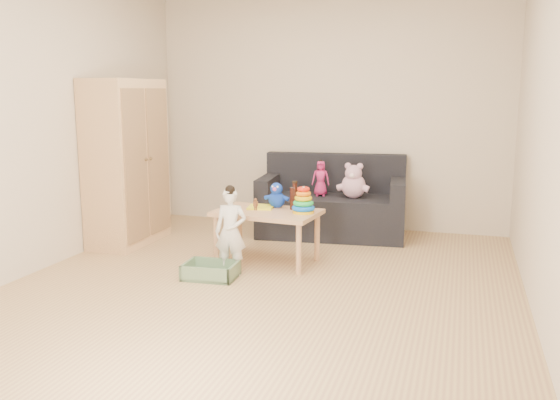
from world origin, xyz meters
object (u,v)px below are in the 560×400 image
(wardrobe, at_px, (127,163))
(sofa, at_px, (332,216))
(toddler, at_px, (231,233))
(play_table, at_px, (267,237))

(wardrobe, bearing_deg, sofa, 25.57)
(wardrobe, relative_size, sofa, 1.07)
(wardrobe, xyz_separation_m, toddler, (1.40, -0.70, -0.46))
(sofa, relative_size, toddler, 2.12)
(play_table, height_order, toddler, toddler)
(wardrobe, bearing_deg, toddler, -26.54)
(sofa, bearing_deg, wardrobe, -159.90)
(play_table, relative_size, toddler, 1.25)
(wardrobe, bearing_deg, play_table, -9.44)
(sofa, height_order, play_table, play_table)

